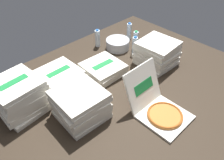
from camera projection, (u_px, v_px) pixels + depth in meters
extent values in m
cube|color=#2D2319|center=(116.00, 97.00, 2.30)|extent=(3.20, 2.40, 0.02)
cube|color=silver|center=(165.00, 117.00, 2.07)|extent=(0.41, 0.41, 0.02)
cylinder|color=#B77033|center=(165.00, 115.00, 2.06)|extent=(0.33, 0.33, 0.02)
torus|color=#9C501E|center=(165.00, 115.00, 2.05)|extent=(0.32, 0.32, 0.02)
cube|color=silver|center=(143.00, 86.00, 2.10)|extent=(0.41, 0.17, 0.38)
cube|color=#197A38|center=(144.00, 86.00, 2.09)|extent=(0.24, 0.04, 0.09)
cube|color=silver|center=(60.00, 82.00, 2.44)|extent=(0.43, 0.43, 0.04)
cube|color=#197A38|center=(60.00, 80.00, 2.43)|extent=(0.27, 0.09, 0.00)
cube|color=silver|center=(58.00, 78.00, 2.42)|extent=(0.41, 0.41, 0.04)
cube|color=silver|center=(58.00, 75.00, 2.40)|extent=(0.41, 0.41, 0.04)
cube|color=#197A38|center=(57.00, 74.00, 2.38)|extent=(0.26, 0.07, 0.00)
cube|color=silver|center=(59.00, 73.00, 2.36)|extent=(0.41, 0.41, 0.04)
cube|color=#197A38|center=(58.00, 71.00, 2.35)|extent=(0.26, 0.08, 0.00)
cube|color=silver|center=(156.00, 62.00, 2.73)|extent=(0.42, 0.42, 0.04)
cube|color=silver|center=(156.00, 58.00, 2.72)|extent=(0.41, 0.41, 0.04)
cube|color=#197A38|center=(157.00, 57.00, 2.70)|extent=(0.26, 0.08, 0.00)
cube|color=silver|center=(156.00, 55.00, 2.69)|extent=(0.42, 0.42, 0.04)
cube|color=silver|center=(157.00, 53.00, 2.65)|extent=(0.41, 0.41, 0.04)
cube|color=silver|center=(157.00, 49.00, 2.65)|extent=(0.41, 0.41, 0.04)
cube|color=#197A38|center=(158.00, 48.00, 2.63)|extent=(0.26, 0.07, 0.00)
cube|color=silver|center=(157.00, 47.00, 2.61)|extent=(0.41, 0.41, 0.04)
cube|color=silver|center=(158.00, 44.00, 2.58)|extent=(0.43, 0.43, 0.04)
cube|color=silver|center=(103.00, 71.00, 2.59)|extent=(0.41, 0.41, 0.04)
cube|color=#197A38|center=(103.00, 70.00, 2.57)|extent=(0.26, 0.07, 0.00)
cube|color=silver|center=(103.00, 69.00, 2.56)|extent=(0.42, 0.42, 0.04)
cube|color=silver|center=(103.00, 66.00, 2.53)|extent=(0.42, 0.42, 0.04)
cube|color=#197A38|center=(103.00, 64.00, 2.51)|extent=(0.27, 0.09, 0.00)
cube|color=silver|center=(24.00, 107.00, 2.15)|extent=(0.44, 0.44, 0.04)
cube|color=#197A38|center=(24.00, 106.00, 2.14)|extent=(0.27, 0.10, 0.00)
cube|color=silver|center=(21.00, 105.00, 2.12)|extent=(0.41, 0.41, 0.04)
cube|color=silver|center=(20.00, 101.00, 2.10)|extent=(0.43, 0.43, 0.04)
cube|color=#197A38|center=(19.00, 99.00, 2.09)|extent=(0.27, 0.09, 0.00)
cube|color=silver|center=(19.00, 98.00, 2.07)|extent=(0.41, 0.41, 0.04)
cube|color=silver|center=(19.00, 94.00, 2.05)|extent=(0.41, 0.41, 0.04)
cube|color=silver|center=(18.00, 91.00, 2.03)|extent=(0.43, 0.43, 0.04)
cube|color=silver|center=(17.00, 87.00, 2.00)|extent=(0.44, 0.44, 0.04)
cube|color=#197A38|center=(16.00, 85.00, 1.99)|extent=(0.27, 0.09, 0.00)
cube|color=silver|center=(14.00, 84.00, 1.97)|extent=(0.43, 0.43, 0.04)
cube|color=#197A38|center=(13.00, 82.00, 1.96)|extent=(0.27, 0.09, 0.00)
cube|color=silver|center=(82.00, 114.00, 2.09)|extent=(0.42, 0.42, 0.04)
cube|color=silver|center=(81.00, 110.00, 2.07)|extent=(0.45, 0.45, 0.04)
cube|color=silver|center=(81.00, 107.00, 2.04)|extent=(0.44, 0.44, 0.04)
cube|color=#197A38|center=(81.00, 105.00, 2.02)|extent=(0.27, 0.10, 0.00)
cube|color=silver|center=(81.00, 105.00, 2.00)|extent=(0.43, 0.43, 0.04)
cube|color=#197A38|center=(81.00, 103.00, 1.99)|extent=(0.27, 0.09, 0.00)
cube|color=silver|center=(79.00, 102.00, 1.97)|extent=(0.45, 0.45, 0.04)
cube|color=silver|center=(80.00, 98.00, 1.96)|extent=(0.42, 0.42, 0.04)
cube|color=silver|center=(79.00, 95.00, 1.93)|extent=(0.42, 0.42, 0.04)
cylinder|color=#B7BABF|center=(118.00, 44.00, 2.98)|extent=(0.31, 0.31, 0.12)
cylinder|color=silver|center=(135.00, 46.00, 2.85)|extent=(0.07, 0.07, 0.23)
cylinder|color=blue|center=(135.00, 37.00, 2.77)|extent=(0.04, 0.04, 0.02)
cylinder|color=silver|center=(129.00, 31.00, 3.14)|extent=(0.07, 0.07, 0.23)
cylinder|color=blue|center=(130.00, 23.00, 3.06)|extent=(0.04, 0.04, 0.02)
cylinder|color=white|center=(98.00, 38.00, 2.99)|extent=(0.07, 0.07, 0.23)
cylinder|color=blue|center=(97.00, 30.00, 2.91)|extent=(0.04, 0.04, 0.02)
cylinder|color=silver|center=(136.00, 40.00, 2.96)|extent=(0.07, 0.07, 0.23)
cylinder|color=#239951|center=(136.00, 32.00, 2.88)|extent=(0.04, 0.04, 0.02)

